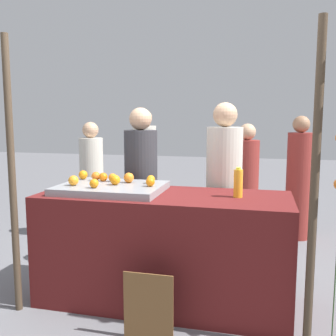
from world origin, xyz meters
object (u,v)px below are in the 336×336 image
Objects in this scene: juice_bottle at (238,183)px; vendor_left at (141,196)px; orange_1 at (94,183)px; vendor_right at (224,198)px; chalkboard_sign at (149,308)px; orange_0 at (83,175)px; stall_counter at (164,248)px.

juice_bottle is 1.21m from vendor_left.
orange_1 is 0.04× the size of vendor_right.
orange_1 is 1.07m from chalkboard_sign.
orange_0 is 1.43m from chalkboard_sign.
orange_1 is 0.86m from vendor_left.
stall_counter is 1.22× the size of vendor_right.
orange_0 is at bearing 172.56° from juice_bottle.
juice_bottle reaches higher than chalkboard_sign.
chalkboard_sign is 0.30× the size of vendor_right.
orange_1 reaches higher than stall_counter.
juice_bottle is 0.14× the size of vendor_right.
vendor_left is 0.98× the size of vendor_right.
vendor_right is (0.44, 0.62, 0.33)m from stall_counter.
orange_1 reaches higher than chalkboard_sign.
chalkboard_sign is at bearing -107.97° from vendor_right.
vendor_right is at bearing 105.81° from juice_bottle.
juice_bottle is at bearing 47.78° from chalkboard_sign.
orange_0 is 0.35× the size of juice_bottle.
orange_0 reaches higher than chalkboard_sign.
juice_bottle is (1.15, 0.20, 0.02)m from orange_1.
vendor_right is at bearing 54.60° from stall_counter.
stall_counter is at bearing 94.14° from chalkboard_sign.
vendor_left reaches higher than stall_counter.
vendor_left is at bearing 109.81° from chalkboard_sign.
chalkboard_sign is at bearing -85.86° from stall_counter.
chalkboard_sign is 1.39m from vendor_right.
vendor_left is (-0.44, 1.23, 0.53)m from chalkboard_sign.
vendor_right reaches higher than juice_bottle.
stall_counter is at bearing -14.07° from orange_0.
orange_1 is (-0.54, -0.18, 0.56)m from stall_counter.
vendor_right is at bearing -0.73° from vendor_left.
stall_counter is 1.03m from orange_0.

